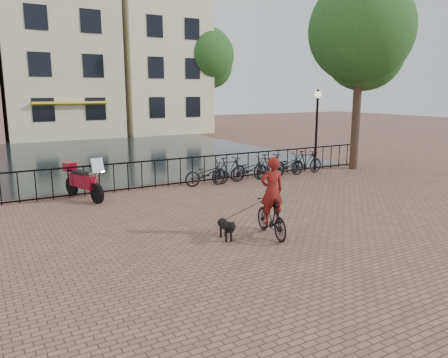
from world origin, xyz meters
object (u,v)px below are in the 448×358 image
lamp_post (317,117)px  motorcycle (83,177)px  cyclist (272,202)px  dog (226,228)px

lamp_post → motorcycle: 9.95m
cyclist → motorcycle: size_ratio=1.07×
lamp_post → cyclist: lamp_post is taller
cyclist → dog: 1.26m
lamp_post → dog: bearing=-143.7°
motorcycle → dog: bearing=-87.9°
cyclist → lamp_post: bearing=-127.6°
lamp_post → motorcycle: (-9.82, -0.05, -1.64)m
lamp_post → dog: size_ratio=4.14×
lamp_post → cyclist: bearing=-138.0°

